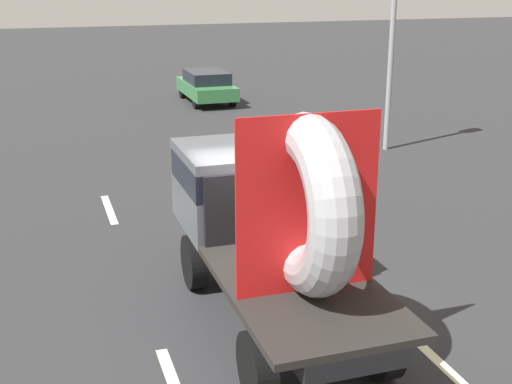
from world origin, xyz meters
name	(u,v)px	position (x,y,z in m)	size (l,w,h in m)	color
ground_plane	(286,308)	(0.00, 0.00, 0.00)	(120.00, 120.00, 0.00)	#28282B
flatbed_truck	(266,211)	(-0.34, -0.01, 1.68)	(2.02, 5.37, 3.46)	black
distant_sedan	(206,85)	(3.21, 17.83, 0.68)	(1.67, 3.91, 1.27)	black
traffic_light	(394,9)	(6.42, 8.64, 4.07)	(0.42, 0.36, 6.29)	gray
lane_dash_left_far	(109,209)	(-2.12, 5.66, 0.00)	(2.02, 0.16, 0.01)	beige
lane_dash_right_near	(454,376)	(1.43, -2.49, 0.00)	(2.68, 0.16, 0.01)	beige
lane_dash_right_far	(258,193)	(1.43, 5.76, 0.00)	(2.11, 0.16, 0.01)	beige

